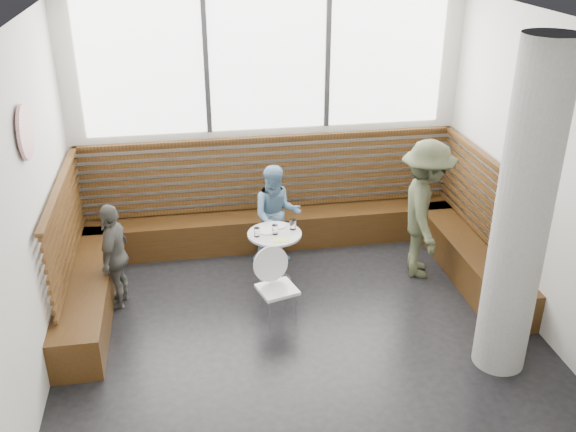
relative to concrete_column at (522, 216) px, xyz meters
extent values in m
cube|color=silver|center=(-1.85, 0.60, 0.00)|extent=(5.00, 5.00, 3.20)
cube|color=black|center=(-1.85, 0.60, -1.60)|extent=(5.00, 5.00, 0.01)
cube|color=white|center=(-1.85, 0.60, 1.60)|extent=(5.00, 5.00, 0.01)
cube|color=white|center=(-1.85, 3.08, 0.77)|extent=(4.50, 0.02, 1.65)
cube|color=#3F3F42|center=(-2.60, 3.06, 0.77)|extent=(0.06, 0.04, 1.65)
cube|color=#3F3F42|center=(-1.10, 3.06, 0.77)|extent=(0.06, 0.04, 1.65)
cube|color=#3C240F|center=(-1.85, 2.85, -1.38)|extent=(5.00, 0.50, 0.45)
cube|color=#3C240F|center=(-4.10, 1.85, -1.38)|extent=(0.50, 2.50, 0.45)
cube|color=#3C240F|center=(0.40, 1.85, -1.38)|extent=(0.50, 2.50, 0.45)
cube|color=#402710|center=(-1.85, 3.02, -0.65)|extent=(4.88, 0.08, 0.98)
cube|color=#402710|center=(-4.27, 1.85, -0.65)|extent=(0.08, 2.38, 0.98)
cube|color=#402710|center=(0.57, 1.85, -0.65)|extent=(0.08, 2.38, 0.98)
cylinder|color=gray|center=(0.00, 0.00, 0.00)|extent=(0.50, 0.50, 3.20)
cylinder|color=white|center=(-4.31, 1.00, 0.70)|extent=(0.03, 0.50, 0.50)
cylinder|color=silver|center=(-1.96, 1.88, -1.59)|extent=(0.40, 0.40, 0.02)
cylinder|color=silver|center=(-1.96, 1.88, -1.27)|extent=(0.06, 0.06, 0.63)
cylinder|color=#B7B7BA|center=(-1.96, 1.88, -0.96)|extent=(0.64, 0.64, 0.03)
cube|color=white|center=(-2.06, 1.04, -1.19)|extent=(0.38, 0.37, 0.04)
cylinder|color=white|center=(-2.06, 1.20, -0.96)|extent=(0.40, 0.09, 0.40)
cylinder|color=silver|center=(-2.22, 0.90, -1.40)|extent=(0.02, 0.02, 0.39)
cylinder|color=silver|center=(-1.91, 0.90, -1.40)|extent=(0.02, 0.02, 0.39)
cylinder|color=silver|center=(-2.22, 1.17, -1.40)|extent=(0.02, 0.02, 0.39)
cylinder|color=silver|center=(-1.91, 1.17, -1.40)|extent=(0.02, 0.02, 0.39)
imported|color=#444A31|center=(-0.17, 1.79, -0.75)|extent=(0.89, 1.23, 1.71)
imported|color=#638BAC|center=(-1.86, 2.40, -0.96)|extent=(0.65, 0.53, 1.28)
imported|color=#5D5B54|center=(-3.78, 1.72, -0.98)|extent=(0.45, 0.77, 1.24)
cylinder|color=white|center=(-2.05, 1.94, -0.94)|extent=(0.21, 0.21, 0.01)
cylinder|color=white|center=(-1.90, 2.06, -0.94)|extent=(0.21, 0.21, 0.01)
cylinder|color=white|center=(-2.17, 1.83, -0.89)|extent=(0.07, 0.07, 0.11)
cylinder|color=white|center=(-1.96, 1.85, -0.89)|extent=(0.07, 0.07, 0.12)
cylinder|color=white|center=(-1.73, 1.95, -0.88)|extent=(0.08, 0.08, 0.12)
cube|color=#A5C64C|center=(-1.91, 1.70, -0.94)|extent=(0.21, 0.16, 0.00)
camera|label=1|loc=(-2.93, -4.73, 2.47)|focal=40.00mm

